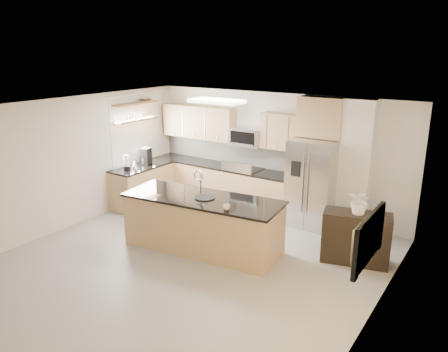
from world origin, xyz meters
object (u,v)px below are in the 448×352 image
Objects in this scene: range at (243,188)px; television at (360,237)px; platter at (205,198)px; refrigerator at (313,183)px; coffee_maker at (146,156)px; kettle at (135,164)px; cup at (226,207)px; blender at (126,164)px; credenza at (356,238)px; island at (203,223)px; bowl at (146,99)px; microwave at (247,137)px; flower_vase at (361,195)px.

television is (3.51, -3.12, 0.88)m from range.
refrigerator is at bearing 62.19° from platter.
kettle is at bearing -80.56° from coffee_maker.
blender is at bearing 163.89° from cup.
television is (2.98, -0.94, 0.36)m from platter.
blender is (-2.61, 0.67, 0.08)m from platter.
television is at bearing -18.10° from kettle.
refrigerator is 1.62× the size of credenza.
bowl is (-2.73, 1.54, 1.89)m from island.
bowl reaches higher than microwave.
microwave is 2.70m from blender.
island is at bearing -29.49° from bowl.
island is at bearing -158.00° from flower_vase.
coffee_maker reaches higher than kettle.
cup is 0.32× the size of platter.
refrigerator is 5.23× the size of bowl.
flower_vase is at bearing 16.15° from television.
television is (1.85, -3.07, 0.46)m from refrigerator.
blender reaches higher than cup.
kettle is (0.05, 0.20, -0.05)m from blender.
refrigerator is 4.95× the size of platter.
flower_vase reaches higher than island.
television is (2.35, -0.67, 0.32)m from cup.
blender is 1.00× the size of bowl.
credenza is (2.44, 1.02, -0.05)m from island.
microwave is 0.69× the size of credenza.
blender is at bearing 169.60° from credenza.
platter is at bearing -157.36° from flower_vase.
platter is 1.05× the size of blender.
kettle is 0.33× the size of flower_vase.
island is at bearing 72.65° from television.
coffee_maker reaches higher than platter.
microwave is at bearing 114.35° from cup.
island is 2.70m from blender.
blender reaches higher than kettle.
microwave is 2.61m from island.
credenza is (1.26, -1.11, -0.45)m from refrigerator.
microwave is at bearing 90.00° from range.
coffee_maker is at bearing 68.30° from television.
refrigerator is at bearing 124.21° from credenza.
island is 0.91m from cup.
credenza is at bearing -23.62° from microwave.
island reaches higher than cup.
bowl reaches higher than blender.
platter is at bearing -26.20° from coffee_maker.
blender is 0.21m from kettle.
television reaches higher than coffee_maker.
bowl is (-5.17, 0.52, 1.94)m from credenza.
bowl is (-2.25, -0.75, 0.75)m from microwave.
microwave is at bearing 174.14° from refrigerator.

